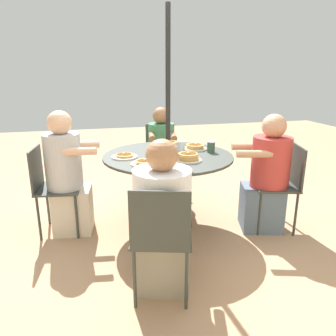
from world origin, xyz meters
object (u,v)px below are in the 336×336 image
object	(u,v)px
drinking_glass_a	(181,147)
patio_chair_north	(50,184)
patio_chair_east	(161,235)
pancake_plate_e	(195,147)
pancake_plate_d	(145,163)
syrup_bottle	(167,154)
diner_east	(163,224)
pancake_plate_b	(169,144)
diner_north	(67,178)
patio_chair_south	(283,181)
pancake_plate_c	(188,157)
coffee_cup	(211,147)
diner_south	(266,178)
patio_table	(168,167)
pancake_plate_a	(124,156)
patio_chair_west	(161,152)
diner_west	(161,154)

from	to	relation	value
drinking_glass_a	patio_chair_north	bearing A→B (deg)	-2.94
patio_chair_east	pancake_plate_e	bearing A→B (deg)	78.85
pancake_plate_d	syrup_bottle	xyz separation A→B (m)	(-0.22, -0.09, 0.04)
diner_east	pancake_plate_b	xyz separation A→B (m)	(-0.37, -1.32, 0.27)
pancake_plate_e	patio_chair_east	bearing A→B (deg)	62.68
patio_chair_north	drinking_glass_a	size ratio (longest dim) A/B	7.68
diner_east	pancake_plate_e	size ratio (longest dim) A/B	4.60
diner_north	patio_chair_south	xyz separation A→B (m)	(-2.03, 0.44, -0.05)
pancake_plate_e	syrup_bottle	size ratio (longest dim) A/B	1.60
pancake_plate_c	coffee_cup	distance (m)	0.41
syrup_bottle	drinking_glass_a	size ratio (longest dim) A/B	1.36
pancake_plate_e	diner_south	bearing A→B (deg)	145.20
diner_south	drinking_glass_a	world-z (taller)	diner_south
pancake_plate_d	coffee_cup	size ratio (longest dim) A/B	2.16
patio_table	patio_chair_south	size ratio (longest dim) A/B	1.47
patio_chair_north	drinking_glass_a	distance (m)	1.30
patio_chair_south	diner_south	size ratio (longest dim) A/B	0.74
pancake_plate_a	coffee_cup	bearing A→B (deg)	-179.79
patio_chair_south	pancake_plate_c	world-z (taller)	patio_chair_south
diner_south	pancake_plate_d	world-z (taller)	diner_south
pancake_plate_a	coffee_cup	distance (m)	0.86
pancake_plate_e	drinking_glass_a	xyz separation A→B (m)	(0.17, 0.07, 0.03)
patio_chair_east	syrup_bottle	xyz separation A→B (m)	(-0.25, -0.89, 0.31)
patio_table	pancake_plate_e	size ratio (longest dim) A/B	5.18
pancake_plate_c	patio_chair_south	bearing A→B (deg)	176.60
diner_south	drinking_glass_a	distance (m)	0.89
diner_north	coffee_cup	bearing A→B (deg)	92.37
diner_north	patio_chair_east	xyz separation A→B (m)	(-0.64, 1.20, -0.05)
diner_south	pancake_plate_c	world-z (taller)	diner_south
patio_chair_west	diner_west	bearing A→B (deg)	90.00
pancake_plate_c	coffee_cup	size ratio (longest dim) A/B	2.16
patio_chair_north	diner_north	distance (m)	0.17
diner_south	patio_chair_east	bearing A→B (deg)	139.50
patio_chair_north	pancake_plate_c	size ratio (longest dim) A/B	3.52
pancake_plate_a	patio_chair_north	bearing A→B (deg)	-11.99
patio_chair_east	patio_table	bearing A→B (deg)	90.00
patio_table	pancake_plate_d	distance (m)	0.42
pancake_plate_b	pancake_plate_c	bearing A→B (deg)	91.40
pancake_plate_e	patio_table	bearing A→B (deg)	25.01
pancake_plate_b	drinking_glass_a	size ratio (longest dim) A/B	2.18
patio_chair_west	pancake_plate_d	world-z (taller)	patio_chair_west
pancake_plate_d	patio_chair_north	bearing A→B (deg)	-26.91
diner_west	pancake_plate_d	xyz separation A→B (m)	(0.43, 1.23, 0.26)
patio_chair_east	coffee_cup	size ratio (longest dim) A/B	7.60
diner_south	syrup_bottle	xyz separation A→B (m)	(0.98, -0.08, 0.29)
patio_chair_west	drinking_glass_a	bearing A→B (deg)	97.70
diner_north	pancake_plate_d	size ratio (longest dim) A/B	4.93
patio_chair_east	pancake_plate_b	xyz separation A→B (m)	(-0.42, -1.48, 0.27)
pancake_plate_e	diner_west	bearing A→B (deg)	-77.70
pancake_plate_c	diner_west	bearing A→B (deg)	-91.13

